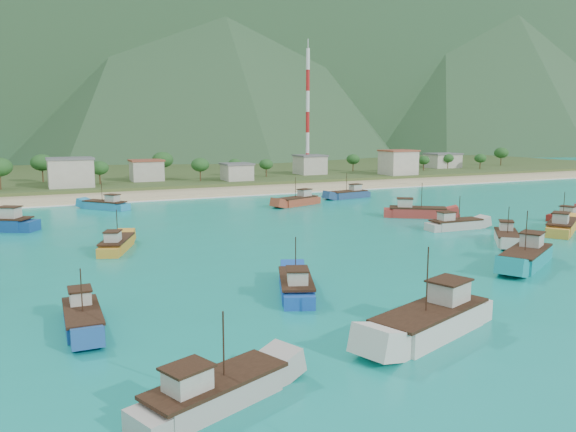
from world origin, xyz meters
name	(u,v)px	position (x,y,z in m)	size (l,w,h in m)	color
ground	(338,259)	(0.00, 0.00, 0.00)	(600.00, 600.00, 0.00)	#0C8B86
beach	(184,194)	(0.00, 79.00, 0.00)	(400.00, 18.00, 1.20)	beige
land	(141,176)	(0.00, 140.00, 0.00)	(400.00, 110.00, 2.40)	#385123
surf_line	(194,199)	(0.00, 69.50, 0.00)	(400.00, 2.50, 0.08)	white
mountains	(43,4)	(-18.31, 403.81, 106.83)	(1520.00, 440.00, 260.00)	slate
village	(191,169)	(7.51, 100.14, 4.86)	(214.98, 28.04, 7.64)	beige
vegetation	(135,169)	(-8.07, 102.56, 5.18)	(281.50, 26.23, 8.51)	#235623
radio_tower	(308,112)	(50.15, 108.00, 22.19)	(1.20, 1.20, 41.19)	red
boat_5	(106,206)	(-21.79, 59.72, 0.75)	(9.28, 10.19, 6.30)	teal
boat_7	(117,245)	(-25.51, 17.42, 0.70)	(6.53, 10.59, 6.02)	gold
boat_8	(296,287)	(-11.83, -12.05, 0.75)	(6.85, 11.00, 6.26)	#1649AE
boat_9	(526,258)	(19.42, -13.09, 0.96)	(12.77, 9.33, 7.42)	teal
boat_10	(214,395)	(-26.58, -31.10, 0.75)	(11.03, 6.88, 6.28)	#AFA8A0
boat_11	(432,322)	(-6.47, -26.95, 1.06)	(14.04, 8.28, 7.97)	silver
boat_12	(416,213)	(30.85, 23.62, 0.88)	(11.83, 9.52, 7.02)	#AD302A
boat_13	(562,227)	(42.26, 0.54, 0.89)	(11.90, 9.47, 7.04)	gold
boat_14	(507,238)	(27.93, -1.70, 0.69)	(8.82, 9.52, 5.93)	beige
boat_20	(298,201)	(17.70, 48.31, 0.82)	(11.72, 7.20, 6.67)	#A34229
boat_22	(349,195)	(34.50, 54.55, 0.79)	(11.34, 4.93, 6.48)	navy
boat_26	(83,319)	(-32.63, -12.84, 0.65)	(3.04, 9.75, 5.73)	#1C4B91
boat_28	(455,225)	(28.71, 10.39, 0.71)	(10.34, 3.42, 6.04)	#B9AEA7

